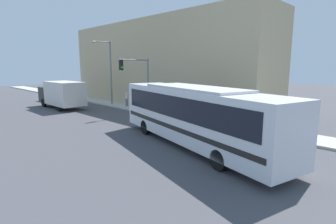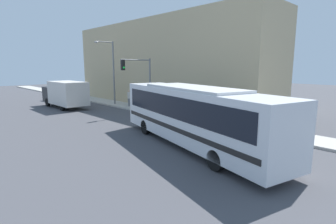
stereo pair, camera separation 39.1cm
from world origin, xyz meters
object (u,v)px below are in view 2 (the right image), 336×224
object	(u,v)px
delivery_truck	(65,93)
parking_meter	(161,104)
traffic_light_pole	(140,75)
street_lamp	(111,67)
pedestrian_near_corner	(129,98)
city_bus	(193,113)
fire_hydrant	(230,121)

from	to	relation	value
delivery_truck	parking_meter	size ratio (longest dim) A/B	5.58
delivery_truck	traffic_light_pole	bearing A→B (deg)	-66.98
traffic_light_pole	street_lamp	size ratio (longest dim) A/B	0.72
parking_meter	pedestrian_near_corner	xyz separation A→B (m)	(0.48, 5.64, 0.05)
delivery_truck	pedestrian_near_corner	world-z (taller)	delivery_truck
delivery_truck	pedestrian_near_corner	bearing A→B (deg)	-41.24
traffic_light_pole	parking_meter	bearing A→B (deg)	-58.76
city_bus	street_lamp	xyz separation A→B (m)	(5.07, 16.43, 2.35)
street_lamp	traffic_light_pole	bearing A→B (deg)	-98.48
city_bus	fire_hydrant	world-z (taller)	city_bus
street_lamp	parking_meter	bearing A→B (deg)	-89.64
city_bus	delivery_truck	bearing A→B (deg)	102.25
parking_meter	pedestrian_near_corner	bearing A→B (deg)	85.10
fire_hydrant	traffic_light_pole	size ratio (longest dim) A/B	0.15
delivery_truck	pedestrian_near_corner	distance (m)	6.76
delivery_truck	pedestrian_near_corner	xyz separation A→B (m)	(5.07, -4.45, -0.52)
parking_meter	street_lamp	world-z (taller)	street_lamp
fire_hydrant	parking_meter	distance (m)	7.35
parking_meter	city_bus	bearing A→B (deg)	-121.69
fire_hydrant	parking_meter	size ratio (longest dim) A/B	0.62
street_lamp	fire_hydrant	bearing A→B (deg)	-89.81
city_bus	fire_hydrant	size ratio (longest dim) A/B	16.31
delivery_truck	street_lamp	xyz separation A→B (m)	(4.54, -1.96, 2.70)
city_bus	parking_meter	distance (m)	9.79
city_bus	parking_meter	size ratio (longest dim) A/B	10.09
fire_hydrant	parking_meter	world-z (taller)	parking_meter
traffic_light_pole	parking_meter	world-z (taller)	traffic_light_pole
pedestrian_near_corner	delivery_truck	bearing A→B (deg)	138.76
traffic_light_pole	pedestrian_near_corner	distance (m)	4.94
street_lamp	pedestrian_near_corner	distance (m)	4.10
city_bus	pedestrian_near_corner	xyz separation A→B (m)	(5.61, 13.94, -0.86)
city_bus	delivery_truck	xyz separation A→B (m)	(0.54, 18.38, -0.35)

